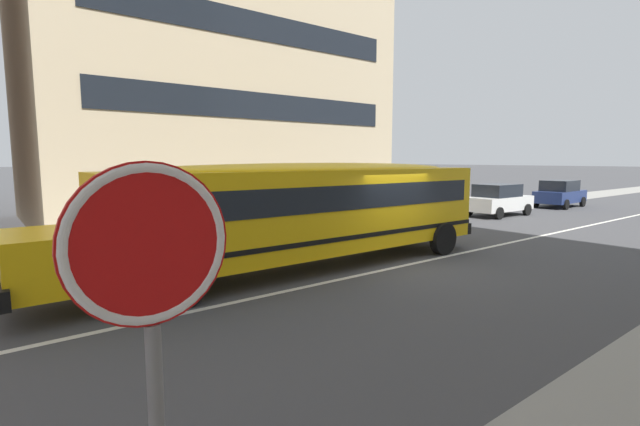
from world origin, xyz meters
TOP-DOWN VIEW (x-y plane):
  - ground_plane at (0.00, 0.00)m, footprint 400.00×400.00m
  - sidewalk_far at (0.00, 7.05)m, footprint 120.00×3.00m
  - lane_centreline at (0.00, 0.00)m, footprint 110.00×0.16m
  - school_bus at (-2.23, 1.51)m, footprint 12.59×3.03m
  - parked_car_dark_blue_by_hydrant at (19.11, 4.37)m, footprint 3.98×2.04m
  - parked_car_white_by_lamppost at (12.20, 4.38)m, footprint 3.93×1.94m
  - stop_sign_post at (-8.63, -6.15)m, footprint 0.70×0.07m
  - apartment_block_far_centre at (0.62, 14.14)m, footprint 16.08×11.21m

SIDE VIEW (x-z plane):
  - ground_plane at x=0.00m, z-range 0.00..0.00m
  - lane_centreline at x=0.00m, z-range 0.00..0.01m
  - sidewalk_far at x=0.00m, z-range 0.00..0.01m
  - parked_car_dark_blue_by_hydrant at x=19.11m, z-range 0.02..1.66m
  - parked_car_white_by_lamppost at x=12.20m, z-range 0.02..1.66m
  - school_bus at x=-2.23m, z-range 0.26..3.08m
  - stop_sign_post at x=-8.63m, z-range 0.78..3.68m
  - apartment_block_far_centre at x=0.62m, z-range 0.00..16.50m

